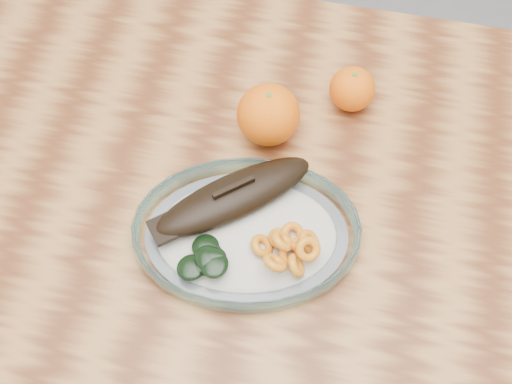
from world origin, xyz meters
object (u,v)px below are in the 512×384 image
(plated_meal, at_px, (246,230))
(orange_left, at_px, (268,115))
(orange_right, at_px, (352,89))
(dining_table, at_px, (262,233))

(plated_meal, height_order, orange_left, orange_left)
(plated_meal, height_order, orange_right, plated_meal)
(plated_meal, bearing_deg, dining_table, 68.85)
(orange_right, bearing_deg, plated_meal, -112.57)
(orange_left, bearing_deg, orange_right, 36.19)
(dining_table, distance_m, plated_meal, 0.13)
(plated_meal, bearing_deg, orange_right, 55.96)
(dining_table, height_order, orange_left, orange_left)
(dining_table, height_order, orange_right, orange_right)
(dining_table, relative_size, orange_right, 17.72)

